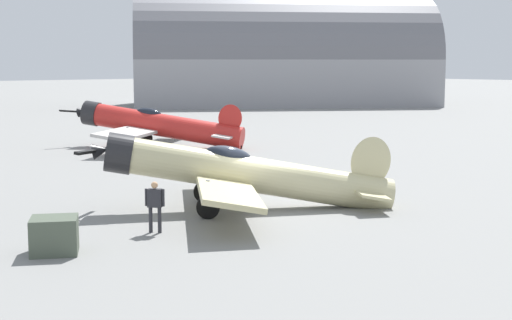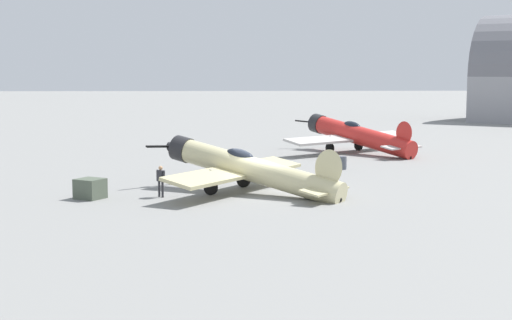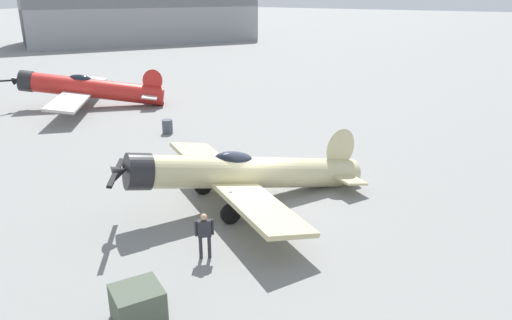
% 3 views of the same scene
% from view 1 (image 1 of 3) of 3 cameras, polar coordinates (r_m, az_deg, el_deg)
% --- Properties ---
extents(ground_plane, '(400.00, 400.00, 0.00)m').
position_cam_1_polar(ground_plane, '(27.43, -0.00, -3.73)').
color(ground_plane, gray).
extents(airplane_foreground, '(10.74, 9.81, 3.13)m').
position_cam_1_polar(airplane_foreground, '(27.16, -1.10, -1.04)').
color(airplane_foreground, beige).
rests_on(airplane_foreground, ground_plane).
extents(airplane_mid_apron, '(11.13, 10.15, 2.95)m').
position_cam_1_polar(airplane_mid_apron, '(47.76, -7.57, 2.65)').
color(airplane_mid_apron, red).
rests_on(airplane_mid_apron, ground_plane).
extents(ground_crew_mechanic, '(0.45, 0.50, 1.62)m').
position_cam_1_polar(ground_crew_mechanic, '(23.67, -7.67, -3.16)').
color(ground_crew_mechanic, '#2D2D33').
rests_on(ground_crew_mechanic, ground_plane).
extents(equipment_crate, '(1.72, 1.69, 1.02)m').
position_cam_1_polar(equipment_crate, '(21.78, -15.03, -5.54)').
color(equipment_crate, '#4C5647').
rests_on(equipment_crate, ground_plane).
extents(fuel_drum, '(0.68, 0.68, 0.86)m').
position_cam_1_polar(fuel_drum, '(38.55, -2.80, 0.12)').
color(fuel_drum, '#474C56').
rests_on(fuel_drum, ground_plane).
extents(distant_hangar, '(39.31, 33.60, 15.73)m').
position_cam_1_polar(distant_hangar, '(95.69, 2.02, 7.14)').
color(distant_hangar, '#939399').
rests_on(distant_hangar, ground_plane).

